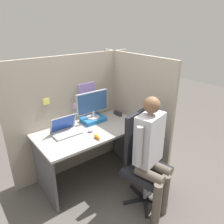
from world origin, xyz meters
The scene contains 12 objects.
ground_plane centered at (0.00, 0.00, 0.00)m, with size 12.00×12.00×0.00m, color #514C47.
cubicle_panel_back centered at (0.00, 0.75, 0.84)m, with size 1.89×0.05×1.67m.
cubicle_panel_right centered at (0.72, 0.29, 0.84)m, with size 0.04×1.37×1.67m.
desk centered at (0.00, 0.36, 0.56)m, with size 1.39×0.73×0.76m.
paper_box centered at (0.18, 0.54, 0.79)m, with size 0.32×0.23×0.06m.
monitor centered at (0.18, 0.55, 1.02)m, with size 0.49×0.18×0.38m.
laptop centered at (-0.30, 0.46, 0.80)m, with size 0.34×0.23×0.23m.
mouse centered at (-0.03, 0.30, 0.78)m, with size 0.08×0.05×0.03m.
stapler centered at (0.59, 0.51, 0.79)m, with size 0.05×0.15×0.06m.
carrot_toy centered at (-0.06, 0.08, 0.78)m, with size 0.05×0.14×0.05m.
office_chair centered at (0.30, -0.31, 0.55)m, with size 0.55×0.60×1.09m.
person centered at (0.26, -0.47, 0.78)m, with size 0.47×0.48×1.36m.
Camera 1 is at (-1.34, -1.81, 2.07)m, focal length 35.00 mm.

